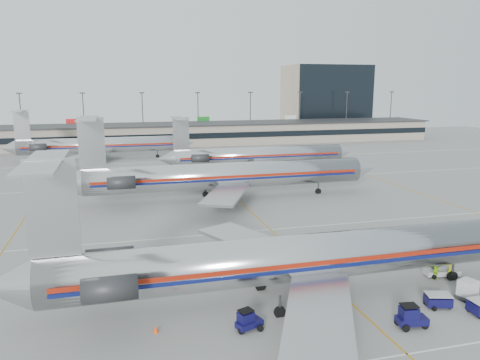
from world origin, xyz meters
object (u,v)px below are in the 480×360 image
object	(u,v)px
tug_center	(410,317)
belt_loader	(442,271)
uld_container	(468,290)
jet_second_row	(222,175)
jet_foreground	(294,258)

from	to	relation	value
tug_center	belt_loader	xyz separation A→B (m)	(8.53, 7.41, -0.29)
tug_center	belt_loader	distance (m)	11.30
uld_container	belt_loader	size ratio (longest dim) A/B	0.50
jet_second_row	tug_center	size ratio (longest dim) A/B	21.75
tug_center	uld_container	xyz separation A→B (m)	(7.30, 2.79, 0.02)
jet_foreground	belt_loader	world-z (taller)	jet_foreground
uld_container	belt_loader	xyz separation A→B (m)	(1.23, 4.62, -0.31)
jet_second_row	tug_center	world-z (taller)	jet_second_row
tug_center	uld_container	world-z (taller)	tug_center
belt_loader	uld_container	bearing A→B (deg)	-95.64
tug_center	jet_foreground	bearing A→B (deg)	142.38
jet_foreground	tug_center	size ratio (longest dim) A/B	20.78
jet_foreground	uld_container	size ratio (longest dim) A/B	25.09
tug_center	uld_container	distance (m)	7.82
jet_second_row	uld_container	distance (m)	40.71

